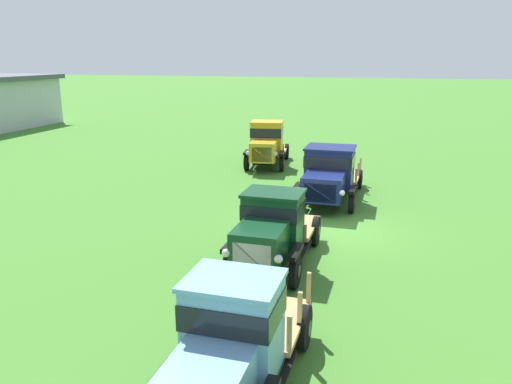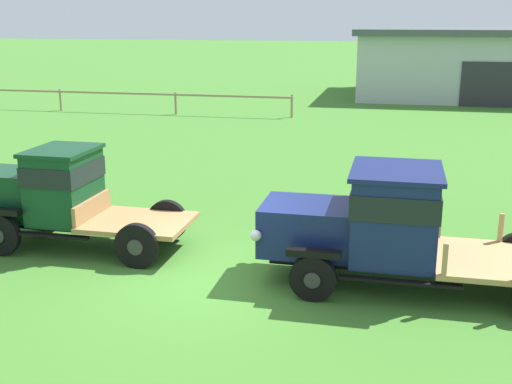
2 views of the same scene
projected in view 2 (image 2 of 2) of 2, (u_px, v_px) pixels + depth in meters
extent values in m
plane|color=#3D7528|center=(214.00, 279.00, 11.96)|extent=(240.00, 240.00, 0.00)
cube|color=#2D2D33|center=(492.00, 85.00, 34.29)|extent=(3.20, 0.08, 2.40)
cylinder|color=#997F60|center=(292.00, 106.00, 30.93)|extent=(0.12, 0.12, 1.11)
cylinder|color=#997F60|center=(176.00, 103.00, 31.95)|extent=(0.12, 0.12, 1.11)
cylinder|color=#997F60|center=(61.00, 100.00, 33.22)|extent=(0.12, 0.12, 1.11)
cube|color=#997F60|center=(112.00, 93.00, 32.45)|extent=(18.56, 0.08, 0.10)
cylinder|color=black|center=(0.00, 234.00, 13.05)|extent=(0.90, 0.17, 0.89)
cylinder|color=black|center=(44.00, 211.00, 14.61)|extent=(0.90, 0.17, 0.89)
cylinder|color=#2D2D2D|center=(46.00, 210.00, 14.70)|extent=(0.31, 0.03, 0.31)
cylinder|color=black|center=(137.00, 246.00, 12.40)|extent=(0.90, 0.17, 0.89)
cylinder|color=#2D2D2D|center=(135.00, 248.00, 12.31)|extent=(0.31, 0.03, 0.31)
cylinder|color=black|center=(167.00, 220.00, 13.96)|extent=(0.90, 0.17, 0.89)
cylinder|color=#2D2D2D|center=(169.00, 219.00, 14.05)|extent=(0.31, 0.03, 0.31)
cube|color=black|center=(82.00, 223.00, 13.50)|extent=(4.31, 0.96, 0.12)
cube|color=#0F381E|center=(11.00, 193.00, 13.71)|extent=(1.46, 1.18, 0.99)
cube|color=black|center=(42.00, 190.00, 14.48)|extent=(1.03, 0.21, 0.12)
cube|color=#0F381E|center=(64.00, 186.00, 13.37)|extent=(1.13, 1.48, 1.44)
cube|color=black|center=(63.00, 171.00, 13.28)|extent=(1.18, 1.51, 0.40)
cube|color=#0F381E|center=(62.00, 150.00, 13.17)|extent=(1.25, 1.54, 0.08)
cube|color=black|center=(52.00, 236.00, 12.79)|extent=(1.56, 0.16, 0.05)
cube|color=black|center=(90.00, 212.00, 14.32)|extent=(1.56, 0.16, 0.05)
cube|color=#9E7547|center=(138.00, 222.00, 13.20)|extent=(2.13, 1.72, 0.10)
cube|color=#9E7547|center=(92.00, 208.00, 13.36)|extent=(0.10, 1.58, 0.44)
cylinder|color=black|center=(313.00, 278.00, 10.97)|extent=(0.81, 0.19, 0.81)
cylinder|color=#2D2D2D|center=(312.00, 281.00, 10.87)|extent=(0.28, 0.03, 0.28)
cylinder|color=black|center=(326.00, 240.00, 12.87)|extent=(0.81, 0.19, 0.81)
cylinder|color=#2D2D2D|center=(327.00, 238.00, 12.97)|extent=(0.28, 0.03, 0.28)
cube|color=black|center=(415.00, 261.00, 11.54)|extent=(5.14, 1.13, 0.12)
cube|color=#141E51|center=(308.00, 227.00, 11.82)|extent=(1.67, 1.42, 0.89)
cube|color=silver|center=(265.00, 226.00, 12.00)|extent=(0.06, 1.11, 0.67)
sphere|color=silver|center=(256.00, 236.00, 11.27)|extent=(0.20, 0.20, 0.20)
sphere|color=silver|center=(272.00, 211.00, 12.69)|extent=(0.20, 0.20, 0.20)
cube|color=black|center=(314.00, 253.00, 10.85)|extent=(0.93, 0.20, 0.12)
cube|color=black|center=(327.00, 218.00, 12.75)|extent=(0.93, 0.20, 0.12)
cube|color=#141E51|center=(394.00, 215.00, 11.40)|extent=(1.45, 1.78, 1.54)
cube|color=black|center=(396.00, 197.00, 11.31)|extent=(1.50, 1.82, 0.43)
cube|color=#141E51|center=(397.00, 171.00, 11.19)|extent=(1.59, 1.86, 0.08)
cube|color=black|center=(399.00, 282.00, 10.67)|extent=(2.01, 0.15, 0.05)
cube|color=black|center=(400.00, 242.00, 12.53)|extent=(2.01, 0.15, 0.05)
cube|color=tan|center=(507.00, 262.00, 11.18)|extent=(2.49, 2.02, 0.10)
cube|color=tan|center=(445.00, 259.00, 10.43)|extent=(0.08, 0.08, 0.54)
cube|color=tan|center=(439.00, 223.00, 12.23)|extent=(0.08, 0.08, 0.54)
cube|color=tan|center=(501.00, 227.00, 12.00)|extent=(0.08, 0.08, 0.54)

